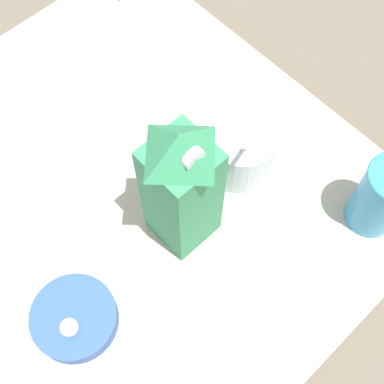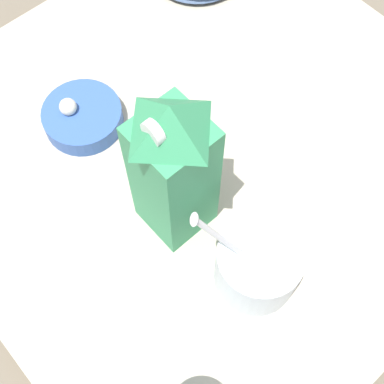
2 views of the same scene
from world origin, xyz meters
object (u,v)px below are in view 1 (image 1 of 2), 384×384
object	(u,v)px
drinking_cup	(382,196)
garlic_bowl	(75,319)
milk_carton	(182,187)
yogurt_tub	(241,149)

from	to	relation	value
drinking_cup	garlic_bowl	size ratio (longest dim) A/B	1.10
garlic_bowl	milk_carton	bearing A→B (deg)	1.42
milk_carton	garlic_bowl	xyz separation A→B (m)	(-0.24, -0.01, -0.13)
garlic_bowl	yogurt_tub	bearing A→B (deg)	3.69
milk_carton	drinking_cup	world-z (taller)	milk_carton
yogurt_tub	milk_carton	bearing A→B (deg)	-172.88
milk_carton	drinking_cup	bearing A→B (deg)	-39.85
milk_carton	garlic_bowl	bearing A→B (deg)	-178.58
milk_carton	yogurt_tub	bearing A→B (deg)	7.12
milk_carton	drinking_cup	size ratio (longest dim) A/B	1.97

